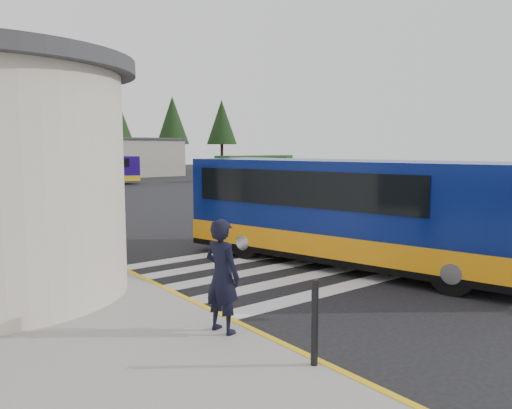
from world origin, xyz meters
TOP-DOWN VIEW (x-y plane):
  - ground at (0.00, 0.00)m, footprint 140.00×140.00m
  - curb_strip at (-4.05, 4.00)m, footprint 0.12×34.00m
  - crosswalk at (-0.50, -0.80)m, footprint 8.00×5.35m
  - depot_building at (6.00, 42.00)m, footprint 26.40×8.40m
  - tree_line at (6.29, 50.00)m, footprint 58.40×4.40m
  - transit_bus at (1.25, -1.80)m, footprint 5.30×10.37m
  - pedestrian_a at (-4.50, -4.11)m, footprint 0.59×0.77m
  - pedestrian_b at (-5.04, -0.60)m, footprint 0.66×0.82m
  - bollard at (-4.20, -5.96)m, footprint 0.10×0.10m
  - far_bus_a at (5.95, 31.35)m, footprint 8.37×4.75m
  - far_bus_b at (20.39, 27.14)m, footprint 8.19×2.76m

SIDE VIEW (x-z plane):
  - ground at x=0.00m, z-range 0.00..0.00m
  - crosswalk at x=-0.50m, z-range 0.00..0.01m
  - curb_strip at x=-4.05m, z-range 0.00..0.16m
  - bollard at x=-4.20m, z-range 0.15..1.38m
  - pedestrian_b at x=-5.04m, z-range 0.15..1.73m
  - pedestrian_a at x=-4.50m, z-range 0.15..2.04m
  - far_bus_b at x=20.39m, z-range 0.31..2.39m
  - far_bus_a at x=5.95m, z-range 0.31..2.39m
  - transit_bus at x=1.25m, z-range -0.06..2.78m
  - depot_building at x=6.00m, z-range 0.01..4.21m
  - tree_line at x=6.29m, z-range 1.77..11.77m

